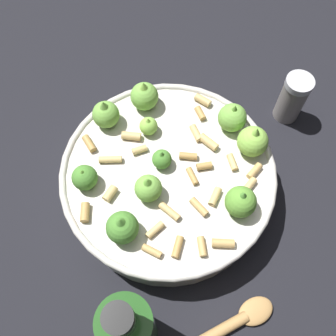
% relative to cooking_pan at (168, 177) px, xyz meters
% --- Properties ---
extents(ground_plane, '(2.40, 2.40, 0.00)m').
position_rel_cooking_pan_xyz_m(ground_plane, '(0.00, -0.00, -0.04)').
color(ground_plane, black).
extents(cooking_pan, '(0.32, 0.32, 0.13)m').
position_rel_cooking_pan_xyz_m(cooking_pan, '(0.00, 0.00, 0.00)').
color(cooking_pan, beige).
rests_on(cooking_pan, ground).
extents(pepper_shaker, '(0.05, 0.05, 0.09)m').
position_rel_cooking_pan_xyz_m(pepper_shaker, '(0.01, 0.26, 0.00)').
color(pepper_shaker, gray).
rests_on(pepper_shaker, ground).
extents(olive_oil_bottle, '(0.06, 0.06, 0.22)m').
position_rel_cooking_pan_xyz_m(olive_oil_bottle, '(0.15, -0.17, 0.05)').
color(olive_oil_bottle, '#1E4C19').
rests_on(olive_oil_bottle, ground).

